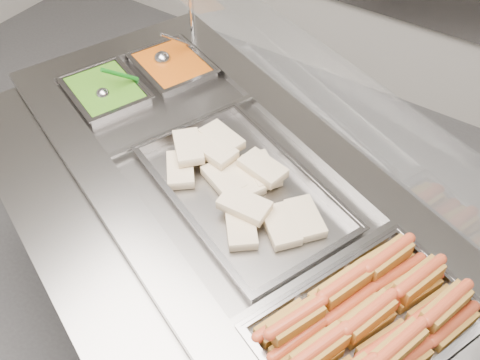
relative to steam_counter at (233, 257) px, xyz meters
The scene contains 11 objects.
steam_counter is the anchor object (origin of this frame).
tray_rail 0.71m from the steam_counter, 111.95° to the right, with size 1.91×1.07×0.06m.
sneeze_guard 0.91m from the steam_counter, 68.06° to the left, with size 1.78×0.96×0.48m.
pan_hotdogs 0.81m from the steam_counter, 21.95° to the right, with size 0.57×0.69×0.11m.
pan_wraps 0.46m from the steam_counter, 21.95° to the right, with size 0.85×0.68×0.08m.
pan_beans 0.84m from the steam_counter, 145.38° to the left, with size 0.40×0.36×0.11m.
pan_peas 0.84m from the steam_counter, behind, with size 0.40×0.36×0.11m.
hotdogs_in_buns 0.84m from the steam_counter, 21.82° to the right, with size 0.50×0.63×0.13m.
tortilla_wraps 0.50m from the steam_counter, ahead, with size 0.68×0.43×0.08m.
ladle 0.91m from the steam_counter, 147.26° to the left, with size 0.11×0.20×0.17m.
serving_spoon 0.85m from the steam_counter, behind, with size 0.10×0.18×0.15m.
Camera 1 is at (0.81, -0.56, 2.32)m, focal length 40.00 mm.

